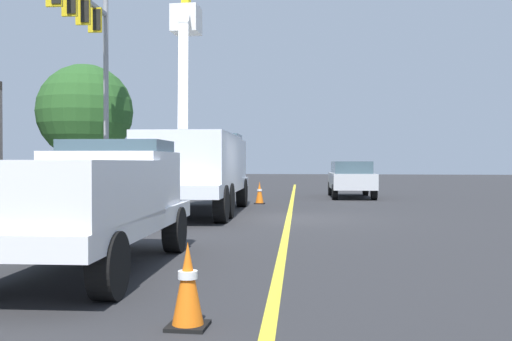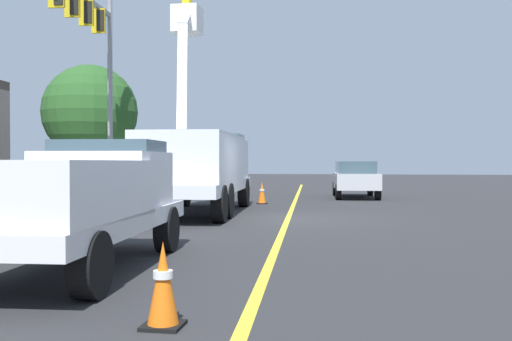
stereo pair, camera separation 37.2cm
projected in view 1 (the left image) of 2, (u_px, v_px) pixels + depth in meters
ground at (289, 219)px, 16.88m from camera, size 120.00×120.00×0.00m
lane_centre_stripe at (289, 219)px, 16.88m from camera, size 49.90×3.49×0.01m
utility_bucket_truck at (199, 163)px, 18.69m from camera, size 8.35×3.04×7.34m
service_pickup_truck at (87, 198)px, 8.81m from camera, size 5.73×2.49×2.06m
passing_minivan at (351, 177)px, 26.90m from camera, size 4.92×2.22×1.69m
traffic_cone_leading at (188, 286)px, 5.79m from camera, size 0.40×0.40×0.87m
traffic_cone_mid_front at (260, 193)px, 22.78m from camera, size 0.40×0.40×0.88m
traffic_signal_mast at (90, 46)px, 22.68m from camera, size 5.93×0.83×8.68m
street_tree_right at (85, 112)px, 27.48m from camera, size 4.54×4.54×6.34m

